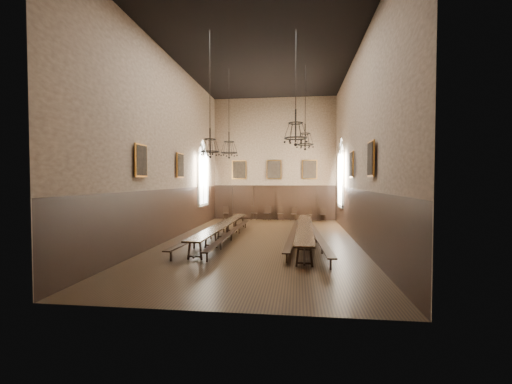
% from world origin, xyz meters
% --- Properties ---
extents(floor, '(9.00, 18.00, 0.02)m').
position_xyz_m(floor, '(0.00, 0.00, -0.01)').
color(floor, black).
rests_on(floor, ground).
extents(ceiling, '(9.00, 18.00, 0.02)m').
position_xyz_m(ceiling, '(0.00, 0.00, 9.01)').
color(ceiling, black).
rests_on(ceiling, ground).
extents(wall_back, '(9.00, 0.02, 9.00)m').
position_xyz_m(wall_back, '(0.00, 9.01, 4.50)').
color(wall_back, '#927659').
rests_on(wall_back, ground).
extents(wall_front, '(9.00, 0.02, 9.00)m').
position_xyz_m(wall_front, '(0.00, -9.01, 4.50)').
color(wall_front, '#927659').
rests_on(wall_front, ground).
extents(wall_left, '(0.02, 18.00, 9.00)m').
position_xyz_m(wall_left, '(-4.51, 0.00, 4.50)').
color(wall_left, '#927659').
rests_on(wall_left, ground).
extents(wall_right, '(0.02, 18.00, 9.00)m').
position_xyz_m(wall_right, '(4.51, 0.00, 4.50)').
color(wall_right, '#927659').
rests_on(wall_right, ground).
extents(wainscot_panelling, '(9.00, 18.00, 2.50)m').
position_xyz_m(wainscot_panelling, '(0.00, 0.00, 1.25)').
color(wainscot_panelling, black).
rests_on(wainscot_panelling, floor).
extents(table_left, '(0.85, 9.83, 0.77)m').
position_xyz_m(table_left, '(-1.92, 0.20, 0.38)').
color(table_left, black).
rests_on(table_left, floor).
extents(table_right, '(0.92, 10.22, 0.80)m').
position_xyz_m(table_right, '(2.07, -0.18, 0.40)').
color(table_right, black).
rests_on(table_right, floor).
extents(bench_left_outer, '(0.91, 10.14, 0.46)m').
position_xyz_m(bench_left_outer, '(-2.51, 0.10, 0.29)').
color(bench_left_outer, black).
rests_on(bench_left_outer, floor).
extents(bench_left_inner, '(0.33, 9.49, 0.43)m').
position_xyz_m(bench_left_inner, '(-1.44, -0.14, 0.27)').
color(bench_left_inner, black).
rests_on(bench_left_inner, floor).
extents(bench_right_inner, '(0.66, 9.59, 0.43)m').
position_xyz_m(bench_right_inner, '(1.54, 0.10, 0.27)').
color(bench_right_inner, black).
rests_on(bench_right_inner, floor).
extents(bench_right_outer, '(0.78, 10.45, 0.47)m').
position_xyz_m(bench_right_outer, '(2.61, -0.24, 0.30)').
color(bench_right_outer, black).
rests_on(bench_right_outer, floor).
extents(chair_0, '(0.53, 0.53, 0.96)m').
position_xyz_m(chair_0, '(-3.52, 8.48, 0.29)').
color(chair_0, black).
rests_on(chair_0, floor).
extents(chair_2, '(0.45, 0.45, 1.02)m').
position_xyz_m(chair_2, '(-1.45, 8.50, 0.31)').
color(chair_2, black).
rests_on(chair_2, floor).
extents(chair_3, '(0.54, 0.54, 1.00)m').
position_xyz_m(chair_3, '(-0.47, 8.49, 0.30)').
color(chair_3, black).
rests_on(chair_3, floor).
extents(chair_4, '(0.45, 0.45, 0.97)m').
position_xyz_m(chair_4, '(0.51, 8.58, 0.29)').
color(chair_4, black).
rests_on(chair_4, floor).
extents(chair_5, '(0.51, 0.51, 0.95)m').
position_xyz_m(chair_5, '(1.47, 8.62, 0.29)').
color(chair_5, black).
rests_on(chair_5, floor).
extents(chair_6, '(0.47, 0.47, 0.89)m').
position_xyz_m(chair_6, '(2.56, 8.59, 0.27)').
color(chair_6, black).
rests_on(chair_6, floor).
extents(chair_7, '(0.46, 0.46, 0.97)m').
position_xyz_m(chair_7, '(3.54, 8.56, 0.29)').
color(chair_7, black).
rests_on(chair_7, floor).
extents(chandelier_back_left, '(0.94, 0.94, 4.74)m').
position_xyz_m(chandelier_back_left, '(-2.02, 2.25, 4.72)').
color(chandelier_back_left, black).
rests_on(chandelier_back_left, ceiling).
extents(chandelier_back_right, '(0.90, 0.90, 4.34)m').
position_xyz_m(chandelier_back_right, '(2.13, 2.11, 5.10)').
color(chandelier_back_right, black).
rests_on(chandelier_back_right, ceiling).
extents(chandelier_front_left, '(0.78, 0.78, 5.05)m').
position_xyz_m(chandelier_front_left, '(-1.81, -2.66, 4.46)').
color(chandelier_front_left, black).
rests_on(chandelier_front_left, ceiling).
extents(chandelier_front_right, '(0.95, 0.95, 4.54)m').
position_xyz_m(chandelier_front_right, '(1.65, -2.28, 4.91)').
color(chandelier_front_right, black).
rests_on(chandelier_front_right, ceiling).
extents(portrait_back_0, '(1.10, 0.12, 1.40)m').
position_xyz_m(portrait_back_0, '(-2.60, 8.88, 3.70)').
color(portrait_back_0, '#C88330').
rests_on(portrait_back_0, wall_back).
extents(portrait_back_1, '(1.10, 0.12, 1.40)m').
position_xyz_m(portrait_back_1, '(0.00, 8.88, 3.70)').
color(portrait_back_1, '#C88330').
rests_on(portrait_back_1, wall_back).
extents(portrait_back_2, '(1.10, 0.12, 1.40)m').
position_xyz_m(portrait_back_2, '(2.60, 8.88, 3.70)').
color(portrait_back_2, '#C88330').
rests_on(portrait_back_2, wall_back).
extents(portrait_left_0, '(0.12, 1.00, 1.30)m').
position_xyz_m(portrait_left_0, '(-4.38, 1.00, 3.70)').
color(portrait_left_0, '#C88330').
rests_on(portrait_left_0, wall_left).
extents(portrait_left_1, '(0.12, 1.00, 1.30)m').
position_xyz_m(portrait_left_1, '(-4.38, -3.50, 3.70)').
color(portrait_left_1, '#C88330').
rests_on(portrait_left_1, wall_left).
extents(portrait_right_0, '(0.12, 1.00, 1.30)m').
position_xyz_m(portrait_right_0, '(4.38, 1.00, 3.70)').
color(portrait_right_0, '#C88330').
rests_on(portrait_right_0, wall_right).
extents(portrait_right_1, '(0.12, 1.00, 1.30)m').
position_xyz_m(portrait_right_1, '(4.38, -3.50, 3.70)').
color(portrait_right_1, '#C88330').
rests_on(portrait_right_1, wall_right).
extents(window_right, '(0.20, 2.20, 4.60)m').
position_xyz_m(window_right, '(4.43, 5.50, 3.40)').
color(window_right, white).
rests_on(window_right, wall_right).
extents(window_left, '(0.20, 2.20, 4.60)m').
position_xyz_m(window_left, '(-4.43, 5.50, 3.40)').
color(window_left, white).
rests_on(window_left, wall_left).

